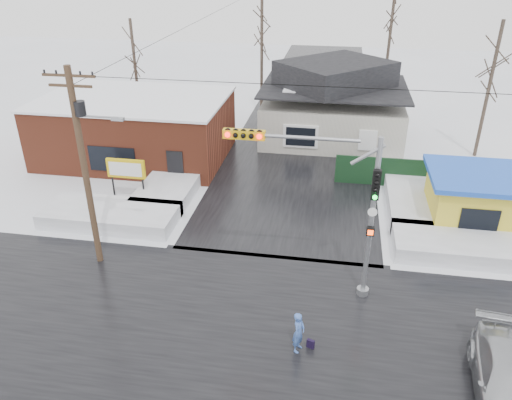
% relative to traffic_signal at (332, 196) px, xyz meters
% --- Properties ---
extents(ground, '(120.00, 120.00, 0.00)m').
position_rel_traffic_signal_xyz_m(ground, '(-2.43, -2.97, -4.54)').
color(ground, white).
rests_on(ground, ground).
extents(road_ns, '(10.00, 120.00, 0.02)m').
position_rel_traffic_signal_xyz_m(road_ns, '(-2.43, -2.97, -4.53)').
color(road_ns, black).
rests_on(road_ns, ground).
extents(road_ew, '(120.00, 10.00, 0.02)m').
position_rel_traffic_signal_xyz_m(road_ew, '(-2.43, -2.97, -4.53)').
color(road_ew, black).
rests_on(road_ew, ground).
extents(snowbank_nw, '(7.00, 3.00, 0.80)m').
position_rel_traffic_signal_xyz_m(snowbank_nw, '(-11.43, 4.03, -4.14)').
color(snowbank_nw, white).
rests_on(snowbank_nw, ground).
extents(snowbank_ne, '(7.00, 3.00, 0.80)m').
position_rel_traffic_signal_xyz_m(snowbank_ne, '(6.57, 4.03, -4.14)').
color(snowbank_ne, white).
rests_on(snowbank_ne, ground).
extents(snowbank_nside_w, '(3.00, 8.00, 0.80)m').
position_rel_traffic_signal_xyz_m(snowbank_nside_w, '(-9.43, 9.03, -4.14)').
color(snowbank_nside_w, white).
rests_on(snowbank_nside_w, ground).
extents(snowbank_nside_e, '(3.00, 8.00, 0.80)m').
position_rel_traffic_signal_xyz_m(snowbank_nside_e, '(4.57, 9.03, -4.14)').
color(snowbank_nside_e, white).
rests_on(snowbank_nside_e, ground).
extents(traffic_signal, '(6.05, 0.68, 7.00)m').
position_rel_traffic_signal_xyz_m(traffic_signal, '(0.00, 0.00, 0.00)').
color(traffic_signal, gray).
rests_on(traffic_signal, ground).
extents(utility_pole, '(3.15, 0.44, 9.00)m').
position_rel_traffic_signal_xyz_m(utility_pole, '(-10.36, 0.53, 0.57)').
color(utility_pole, '#382619').
rests_on(utility_pole, ground).
extents(brick_building, '(12.20, 8.20, 4.12)m').
position_rel_traffic_signal_xyz_m(brick_building, '(-13.43, 13.03, -2.46)').
color(brick_building, brown).
rests_on(brick_building, ground).
extents(marquee_sign, '(2.20, 0.21, 2.55)m').
position_rel_traffic_signal_xyz_m(marquee_sign, '(-11.43, 6.53, -2.62)').
color(marquee_sign, black).
rests_on(marquee_sign, ground).
extents(house, '(10.40, 8.40, 5.76)m').
position_rel_traffic_signal_xyz_m(house, '(-0.43, 19.03, -1.92)').
color(house, beige).
rests_on(house, ground).
extents(kiosk, '(4.60, 4.60, 2.88)m').
position_rel_traffic_signal_xyz_m(kiosk, '(7.07, 7.03, -3.08)').
color(kiosk, gold).
rests_on(kiosk, ground).
extents(fence, '(8.00, 0.12, 1.80)m').
position_rel_traffic_signal_xyz_m(fence, '(4.07, 11.03, -3.64)').
color(fence, black).
rests_on(fence, ground).
extents(tree_far_left, '(3.00, 3.00, 10.00)m').
position_rel_traffic_signal_xyz_m(tree_far_left, '(-6.43, 23.03, 3.41)').
color(tree_far_left, '#332821').
rests_on(tree_far_left, ground).
extents(tree_far_right, '(3.00, 3.00, 9.00)m').
position_rel_traffic_signal_xyz_m(tree_far_right, '(9.57, 17.03, 2.62)').
color(tree_far_right, '#332821').
rests_on(tree_far_right, ground).
extents(tree_far_west, '(3.00, 3.00, 8.00)m').
position_rel_traffic_signal_xyz_m(tree_far_west, '(-16.43, 21.03, 1.82)').
color(tree_far_west, '#332821').
rests_on(tree_far_west, ground).
extents(pedestrian, '(0.55, 0.69, 1.63)m').
position_rel_traffic_signal_xyz_m(pedestrian, '(-0.81, -3.66, -3.72)').
color(pedestrian, '#3F64B3').
rests_on(pedestrian, ground).
extents(car, '(2.72, 5.50, 1.54)m').
position_rel_traffic_signal_xyz_m(car, '(6.00, -4.82, -3.77)').
color(car, '#AFB2B7').
rests_on(car, ground).
extents(shopping_bag, '(0.30, 0.21, 0.35)m').
position_rel_traffic_signal_xyz_m(shopping_bag, '(-0.36, -3.48, -4.36)').
color(shopping_bag, black).
rests_on(shopping_bag, ground).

